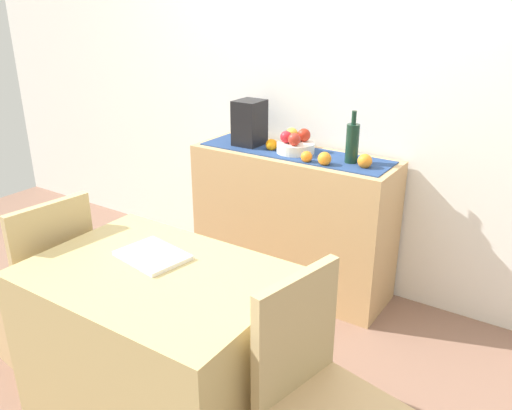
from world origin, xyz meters
TOP-DOWN VIEW (x-y plane):
  - ground_plane at (0.00, 0.00)m, footprint 6.40×6.40m
  - room_wall_rear at (0.00, 1.18)m, footprint 6.40×0.06m
  - sideboard_console at (-0.16, 0.92)m, footprint 1.25×0.42m
  - table_runner at (-0.16, 0.92)m, footprint 1.18×0.32m
  - fruit_bowl at (-0.15, 0.92)m, footprint 0.22×0.22m
  - apple_front at (-0.20, 0.96)m, footprint 0.08×0.08m
  - apple_center at (-0.12, 0.86)m, footprint 0.07×0.07m
  - apple_upper at (-0.12, 0.97)m, footprint 0.08×0.08m
  - apple_left at (-0.19, 0.89)m, footprint 0.07×0.07m
  - wine_bottle at (0.21, 0.92)m, footprint 0.07×0.07m
  - coffee_maker at (-0.48, 0.92)m, footprint 0.16×0.18m
  - orange_loose_mid at (0.10, 0.80)m, footprint 0.08×0.08m
  - orange_loose_far at (-0.01, 0.80)m, footprint 0.07×0.07m
  - orange_loose_end at (0.31, 0.88)m, footprint 0.08×0.08m
  - orange_loose_near_bowl at (-0.30, 0.89)m, footprint 0.07×0.07m
  - dining_table at (-0.03, -0.41)m, footprint 1.04×0.73m
  - open_book at (-0.12, -0.33)m, footprint 0.31×0.25m
  - chair_near_window at (-0.81, -0.41)m, footprint 0.44×0.44m

SIDE VIEW (x-z plane):
  - ground_plane at x=0.00m, z-range -0.02..0.00m
  - chair_near_window at x=-0.81m, z-range -0.18..0.72m
  - dining_table at x=-0.03m, z-range 0.00..0.74m
  - sideboard_console at x=-0.16m, z-range 0.00..0.88m
  - open_book at x=-0.12m, z-range 0.74..0.76m
  - table_runner at x=-0.16m, z-range 0.88..0.89m
  - orange_loose_far at x=-0.01m, z-range 0.88..0.95m
  - fruit_bowl at x=-0.15m, z-range 0.89..0.95m
  - orange_loose_near_bowl at x=-0.30m, z-range 0.88..0.96m
  - orange_loose_mid at x=0.10m, z-range 0.88..0.96m
  - orange_loose_end at x=0.31m, z-range 0.88..0.96m
  - apple_left at x=-0.19m, z-range 0.95..1.02m
  - apple_center at x=-0.12m, z-range 0.95..1.02m
  - apple_front at x=-0.20m, z-range 0.95..1.03m
  - apple_upper at x=-0.12m, z-range 0.95..1.03m
  - wine_bottle at x=0.21m, z-range 0.85..1.15m
  - coffee_maker at x=-0.48m, z-range 0.88..1.17m
  - room_wall_rear at x=0.00m, z-range 0.00..2.70m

